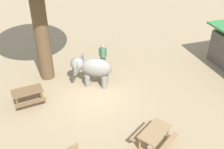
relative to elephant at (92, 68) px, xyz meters
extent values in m
plane|color=tan|center=(1.08, -0.30, -1.05)|extent=(60.00, 60.00, 0.00)
cylinder|color=gray|center=(0.10, -0.32, -0.70)|extent=(0.30, 0.30, 0.70)
cylinder|color=gray|center=(-0.33, -0.09, -0.70)|extent=(0.30, 0.30, 0.70)
cylinder|color=gray|center=(0.56, 0.52, -0.70)|extent=(0.30, 0.30, 0.70)
cylinder|color=gray|center=(0.13, 0.76, -0.70)|extent=(0.30, 0.30, 0.70)
ellipsoid|color=gray|center=(0.12, 0.22, 0.07)|extent=(1.61, 1.96, 1.05)
sphere|color=gray|center=(-0.40, -0.73, 0.20)|extent=(0.75, 0.75, 0.75)
cone|color=gray|center=(-0.53, -0.98, -0.46)|extent=(0.23, 0.23, 1.18)
cube|color=gray|center=(0.09, -0.87, 0.20)|extent=(0.58, 0.37, 0.56)
cube|color=gray|center=(-0.78, -0.40, 0.20)|extent=(0.58, 0.37, 0.56)
cylinder|color=#3F3833|center=(-1.47, 1.15, -0.64)|extent=(0.14, 0.14, 0.82)
cylinder|color=#3F3833|center=(-1.56, 0.99, -0.64)|extent=(0.14, 0.14, 0.82)
cylinder|color=#4C7F59|center=(-1.52, 1.07, 0.06)|extent=(0.32, 0.32, 0.58)
sphere|color=tan|center=(-1.52, 1.07, 0.46)|extent=(0.22, 0.22, 0.22)
cylinder|color=#4C7F59|center=(-1.42, 1.26, 0.08)|extent=(0.09, 0.09, 0.55)
cylinder|color=#4C7F59|center=(-1.61, 0.89, 0.08)|extent=(0.09, 0.09, 0.55)
cylinder|color=brown|center=(-1.58, -2.33, 1.63)|extent=(0.80, 0.80, 5.36)
cube|color=#9E7A51|center=(5.27, 1.27, -0.30)|extent=(1.50, 1.69, 0.06)
cylinder|color=#9E7A51|center=(5.33, 0.59, -0.69)|extent=(0.10, 0.10, 0.72)
cylinder|color=#9E7A51|center=(5.20, 1.95, -0.69)|extent=(0.10, 0.10, 0.72)
cylinder|color=#9E7A51|center=(4.67, 1.59, -0.69)|extent=(0.10, 0.10, 0.72)
cube|color=#9E7A51|center=(5.78, 1.61, -0.61)|extent=(1.03, 1.38, 0.05)
cube|color=#9E7A51|center=(4.75, 0.93, -0.61)|extent=(1.03, 1.38, 0.05)
cube|color=brown|center=(0.66, -3.54, -0.30)|extent=(1.00, 1.60, 0.06)
cylinder|color=brown|center=(0.26, -2.99, -0.69)|extent=(0.10, 0.10, 0.72)
cylinder|color=brown|center=(0.90, -2.91, -0.69)|extent=(0.10, 0.10, 0.72)
cylinder|color=brown|center=(0.42, -4.18, -0.69)|extent=(0.10, 0.10, 0.72)
cylinder|color=brown|center=(1.06, -4.10, -0.69)|extent=(0.10, 0.10, 0.72)
cube|color=brown|center=(0.05, -3.63, -0.61)|extent=(0.44, 1.52, 0.05)
cube|color=brown|center=(1.27, -3.46, -0.61)|extent=(0.44, 1.52, 0.05)
cylinder|color=gray|center=(-0.51, 8.13, 0.15)|extent=(0.10, 0.10, 2.40)
camera|label=1|loc=(12.35, -2.94, 7.47)|focal=42.78mm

